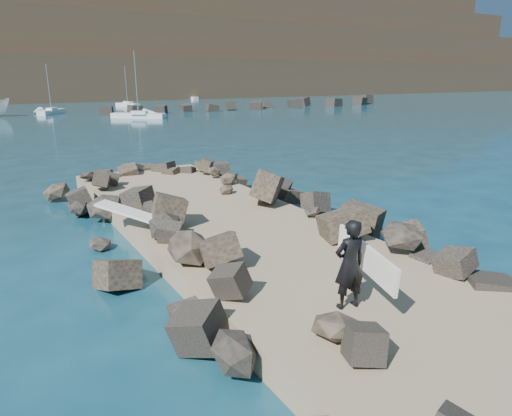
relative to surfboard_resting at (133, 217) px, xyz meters
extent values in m
plane|color=#0F384C|center=(2.98, -1.51, -1.04)|extent=(800.00, 800.00, 0.00)
cube|color=#8C7759|center=(2.98, -3.51, -0.74)|extent=(6.00, 26.00, 0.60)
cube|color=black|center=(0.08, -3.01, -0.54)|extent=(2.60, 22.00, 1.00)
cube|color=black|center=(5.88, -3.01, -0.54)|extent=(2.60, 22.00, 1.00)
cube|color=black|center=(37.98, 53.49, -0.44)|extent=(52.00, 4.00, 1.20)
cube|color=#2D4919|center=(12.98, 158.49, 14.96)|extent=(360.00, 140.00, 32.00)
cube|color=white|center=(0.00, 0.00, 0.00)|extent=(2.05, 2.15, 0.08)
imported|color=black|center=(2.36, -7.23, 0.52)|extent=(0.76, 0.55, 1.92)
cube|color=white|center=(2.81, -7.23, 0.57)|extent=(0.66, 2.32, 0.75)
cube|color=white|center=(14.37, 46.09, -0.79)|extent=(6.39, 5.77, 0.80)
cylinder|color=gray|center=(14.37, 46.09, 3.45)|extent=(0.12, 0.12, 7.78)
cube|color=white|center=(14.37, 45.54, -0.29)|extent=(2.24, 2.15, 0.44)
cube|color=white|center=(5.61, 58.93, -0.79)|extent=(4.46, 5.42, 0.80)
cylinder|color=gray|center=(5.61, 58.93, 2.75)|extent=(0.12, 0.12, 6.37)
cube|color=white|center=(5.61, 58.37, -0.29)|extent=(1.71, 1.86, 0.44)
cube|color=white|center=(40.50, 90.37, -0.79)|extent=(1.94, 6.20, 0.80)
cylinder|color=gray|center=(40.50, 90.37, 2.91)|extent=(0.12, 0.12, 6.70)
cube|color=white|center=(40.50, 89.64, -0.29)|extent=(1.14, 1.80, 0.44)
cube|color=white|center=(19.65, 69.55, -0.79)|extent=(2.96, 5.94, 0.80)
cylinder|color=gray|center=(19.65, 69.55, 2.76)|extent=(0.12, 0.12, 6.40)
cube|color=white|center=(19.65, 68.88, -0.29)|extent=(1.38, 1.83, 0.44)
camera|label=1|loc=(-3.73, -13.63, 4.22)|focal=32.00mm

